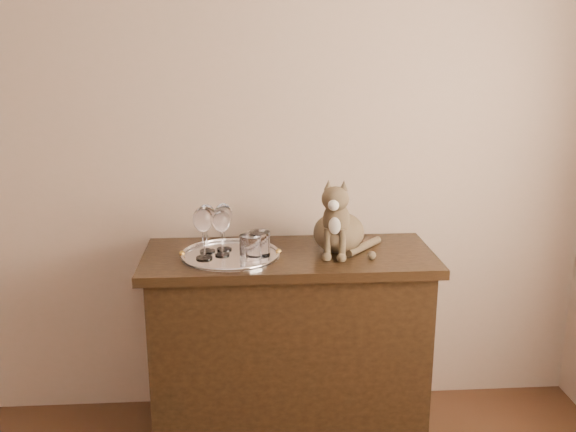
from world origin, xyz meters
name	(u,v)px	position (x,y,z in m)	size (l,w,h in m)	color
wall_back	(146,124)	(0.00, 2.25, 1.35)	(4.00, 0.10, 2.70)	#BEA58F
sideboard	(289,347)	(0.60, 1.94, 0.42)	(1.20, 0.50, 0.85)	black
tray	(231,256)	(0.36, 1.91, 0.85)	(0.40, 0.40, 0.01)	silver
wine_glass_a	(207,228)	(0.27, 1.96, 0.96)	(0.08, 0.08, 0.20)	white
wine_glass_b	(224,227)	(0.33, 1.98, 0.96)	(0.08, 0.08, 0.20)	silver
wine_glass_c	(203,233)	(0.26, 1.87, 0.96)	(0.08, 0.08, 0.21)	white
wine_glass_d	(222,233)	(0.33, 1.91, 0.95)	(0.07, 0.07, 0.19)	silver
tumbler_a	(250,247)	(0.44, 1.86, 0.91)	(0.09, 0.09, 0.10)	white
tumbler_c	(259,244)	(0.48, 1.90, 0.91)	(0.09, 0.09, 0.10)	silver
cat	(339,213)	(0.81, 1.96, 1.01)	(0.32, 0.30, 0.33)	#4C3B2D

